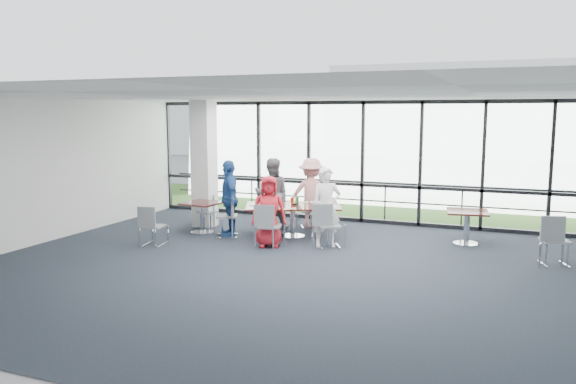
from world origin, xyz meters
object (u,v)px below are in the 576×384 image
at_px(side_table_right, 467,216).
at_px(chair_main_nr, 329,226).
at_px(structural_column, 204,164).
at_px(diner_far_left, 272,194).
at_px(diner_end, 229,199).
at_px(main_table, 293,210).
at_px(chair_main_end, 227,216).
at_px(chair_main_fr, 309,211).
at_px(chair_main_nl, 270,226).
at_px(chair_main_fl, 271,210).
at_px(diner_far_right, 312,193).
at_px(chair_spare_lb, 207,212).
at_px(diner_near_left, 269,211).
at_px(diner_near_right, 326,207).
at_px(chair_spare_la, 153,226).
at_px(side_table_left, 202,207).
at_px(chair_spare_r, 555,241).

bearing_deg(side_table_right, chair_main_nr, -152.94).
height_order(structural_column, diner_far_left, structural_column).
xyz_separation_m(side_table_right, diner_end, (-5.23, -1.23, 0.27)).
bearing_deg(diner_far_left, diner_end, 43.96).
xyz_separation_m(main_table, chair_main_end, (-1.43, -0.57, -0.15)).
bearing_deg(main_table, chair_main_fr, 67.38).
height_order(chair_main_fr, chair_main_end, chair_main_end).
relative_size(chair_main_nl, chair_main_fl, 1.01).
height_order(diner_far_left, diner_far_right, diner_far_left).
xyz_separation_m(structural_column, chair_spare_lb, (0.16, -0.15, -1.20)).
distance_m(diner_near_left, chair_main_fl, 2.05).
distance_m(diner_end, chair_main_nl, 1.55).
bearing_deg(side_table_right, main_table, -169.32).
relative_size(chair_main_fl, chair_main_fr, 1.09).
height_order(chair_main_nr, chair_main_fl, chair_main_nr).
relative_size(diner_near_right, diner_end, 0.96).
bearing_deg(diner_end, structural_column, -163.35).
bearing_deg(chair_main_nr, diner_far_right, 91.70).
bearing_deg(chair_spare_la, diner_far_left, 46.51).
xyz_separation_m(diner_far_right, chair_main_nr, (1.04, -1.78, -0.41)).
distance_m(diner_near_right, chair_spare_la, 3.79).
relative_size(structural_column, side_table_left, 3.49).
distance_m(chair_main_nl, chair_main_nr, 1.28).
relative_size(diner_near_left, chair_spare_r, 1.62).
bearing_deg(structural_column, chair_spare_la, -88.43).
relative_size(side_table_right, chair_main_end, 0.99).
distance_m(chair_main_fr, chair_spare_la, 4.00).
distance_m(main_table, chair_spare_lb, 2.43).
bearing_deg(chair_main_nr, side_table_right, -1.56).
bearing_deg(chair_main_end, chair_main_nr, 63.19).
distance_m(side_table_right, diner_near_left, 4.37).
height_order(side_table_right, chair_main_end, chair_main_end).
xyz_separation_m(side_table_right, chair_main_nl, (-3.90, -1.90, -0.17)).
xyz_separation_m(chair_spare_lb, chair_spare_r, (7.93, -0.66, 0.08)).
bearing_deg(side_table_right, structural_column, -176.72).
xyz_separation_m(diner_far_right, chair_main_nl, (-0.13, -2.28, -0.42)).
bearing_deg(structural_column, side_table_right, 3.28).
bearing_deg(diner_near_right, chair_main_nr, -59.74).
bearing_deg(diner_end, side_table_left, -133.42).
distance_m(side_table_right, chair_spare_lb, 6.27).
bearing_deg(structural_column, diner_far_left, 9.59).
relative_size(chair_main_fr, chair_spare_la, 0.99).
bearing_deg(chair_main_end, diner_near_right, 64.31).
relative_size(structural_column, chair_main_nl, 3.44).
height_order(diner_far_left, chair_main_nr, diner_far_left).
bearing_deg(diner_end, chair_main_nl, 26.91).
bearing_deg(main_table, diner_near_left, -120.40).
distance_m(diner_near_left, diner_end, 1.39).
bearing_deg(diner_near_right, chair_spare_lb, 136.71).
bearing_deg(main_table, diner_near_right, -54.41).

